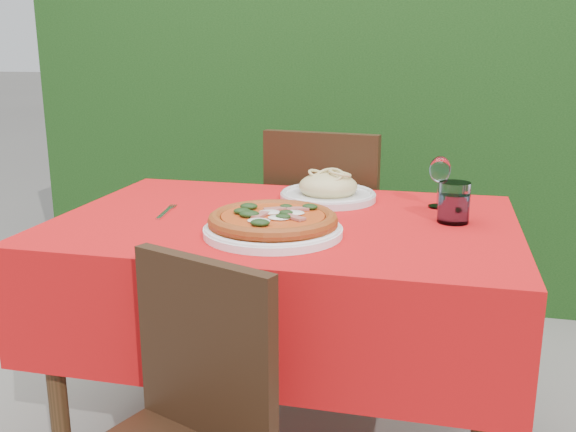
% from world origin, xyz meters
% --- Properties ---
extents(hedge, '(3.20, 0.55, 1.78)m').
position_xyz_m(hedge, '(0.00, 1.55, 0.92)').
color(hedge, black).
rests_on(hedge, ground).
extents(dining_table, '(1.26, 0.86, 0.75)m').
position_xyz_m(dining_table, '(0.00, 0.00, 0.60)').
color(dining_table, '#432915').
rests_on(dining_table, ground).
extents(chair_near, '(0.46, 0.46, 0.79)m').
position_xyz_m(chair_near, '(-0.08, -0.61, 0.45)').
color(chair_near, black).
rests_on(chair_near, ground).
extents(chair_far, '(0.47, 0.47, 0.93)m').
position_xyz_m(chair_far, '(0.02, 0.60, 0.53)').
color(chair_far, black).
rests_on(chair_far, ground).
extents(pizza_plate, '(0.36, 0.36, 0.07)m').
position_xyz_m(pizza_plate, '(0.01, -0.17, 0.78)').
color(pizza_plate, white).
rests_on(pizza_plate, dining_table).
extents(pasta_plate, '(0.30, 0.30, 0.08)m').
position_xyz_m(pasta_plate, '(0.08, 0.25, 0.78)').
color(pasta_plate, silver).
rests_on(pasta_plate, dining_table).
extents(water_glass, '(0.08, 0.08, 0.11)m').
position_xyz_m(water_glass, '(0.45, 0.06, 0.80)').
color(water_glass, silver).
rests_on(water_glass, dining_table).
extents(wine_glass, '(0.06, 0.06, 0.15)m').
position_xyz_m(wine_glass, '(0.41, 0.23, 0.86)').
color(wine_glass, silver).
rests_on(wine_glass, dining_table).
extents(fork, '(0.05, 0.18, 0.00)m').
position_xyz_m(fork, '(-0.35, -0.04, 0.75)').
color(fork, silver).
rests_on(fork, dining_table).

